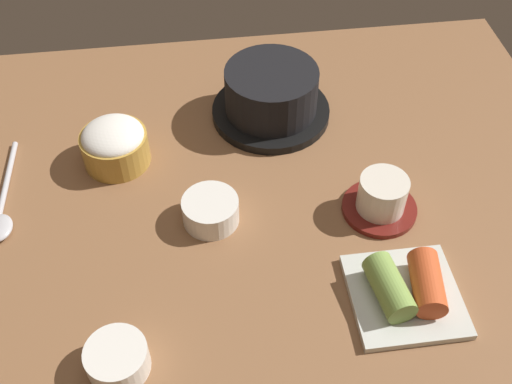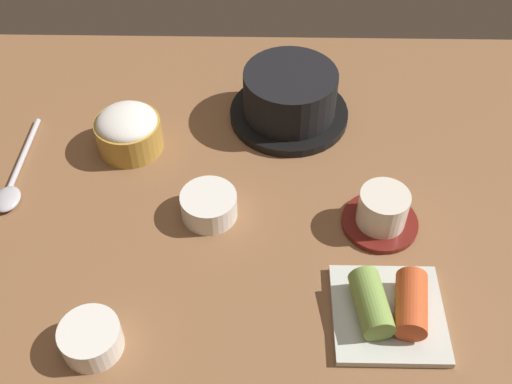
{
  "view_description": "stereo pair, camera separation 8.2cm",
  "coord_description": "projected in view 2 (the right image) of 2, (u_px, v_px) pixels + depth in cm",
  "views": [
    {
      "loc": [
        -5.18,
        -56.3,
        65.7
      ],
      "look_at": [
        2.0,
        -2.0,
        5.0
      ],
      "focal_mm": 43.58,
      "sensor_mm": 36.0,
      "label": 1
    },
    {
      "loc": [
        2.97,
        -56.76,
        65.7
      ],
      "look_at": [
        2.0,
        -2.0,
        5.0
      ],
      "focal_mm": 43.58,
      "sensor_mm": 36.0,
      "label": 2
    }
  ],
  "objects": [
    {
      "name": "dining_table",
      "position": [
        242.0,
        200.0,
        0.86
      ],
      "size": [
        100.0,
        76.0,
        2.0
      ],
      "primitive_type": "cube",
      "color": "brown",
      "rests_on": "ground"
    },
    {
      "name": "banchan_cup_center",
      "position": [
        209.0,
        205.0,
        0.82
      ],
      "size": [
        7.46,
        7.46,
        3.63
      ],
      "color": "white",
      "rests_on": "dining_table"
    },
    {
      "name": "rice_bowl",
      "position": [
        128.0,
        130.0,
        0.89
      ],
      "size": [
        9.5,
        9.5,
        6.49
      ],
      "color": "#B78C38",
      "rests_on": "dining_table"
    },
    {
      "name": "tea_cup_with_saucer",
      "position": [
        382.0,
        212.0,
        0.8
      ],
      "size": [
        10.02,
        10.02,
        5.74
      ],
      "color": "maroon",
      "rests_on": "dining_table"
    },
    {
      "name": "stone_pot",
      "position": [
        290.0,
        97.0,
        0.93
      ],
      "size": [
        18.13,
        18.13,
        8.29
      ],
      "color": "black",
      "rests_on": "dining_table"
    },
    {
      "name": "kimchi_plate",
      "position": [
        390.0,
        308.0,
        0.71
      ],
      "size": [
        12.96,
        12.96,
        4.67
      ],
      "color": "silver",
      "rests_on": "dining_table"
    },
    {
      "name": "side_bowl_near",
      "position": [
        91.0,
        338.0,
        0.69
      ],
      "size": [
        6.91,
        6.91,
        3.55
      ],
      "color": "white",
      "rests_on": "dining_table"
    },
    {
      "name": "spoon",
      "position": [
        12.0,
        185.0,
        0.86
      ],
      "size": [
        3.6,
        18.76,
        1.35
      ],
      "color": "#B7B7BC",
      "rests_on": "dining_table"
    }
  ]
}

